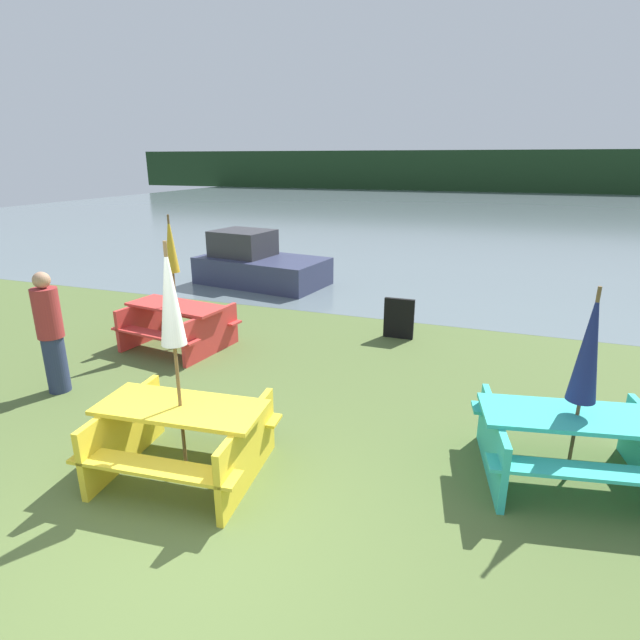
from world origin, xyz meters
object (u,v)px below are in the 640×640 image
(picnic_table_red, at_px, (178,322))
(signboard, at_px, (399,318))
(picnic_table_yellow, at_px, (183,433))
(umbrella_navy, at_px, (589,347))
(person, at_px, (51,333))
(umbrella_gold, at_px, (171,246))
(picnic_table_teal, at_px, (573,440))
(boat, at_px, (258,264))
(umbrella_white, at_px, (170,298))

(picnic_table_red, xyz_separation_m, signboard, (3.54, 1.77, -0.09))
(picnic_table_yellow, xyz_separation_m, signboard, (1.29, 4.90, -0.09))
(picnic_table_yellow, bearing_deg, umbrella_navy, 18.06)
(umbrella_navy, height_order, person, umbrella_navy)
(picnic_table_yellow, distance_m, person, 3.06)
(umbrella_navy, bearing_deg, signboard, 124.22)
(picnic_table_red, distance_m, umbrella_gold, 1.33)
(picnic_table_teal, distance_m, umbrella_navy, 1.01)
(picnic_table_yellow, distance_m, signboard, 5.07)
(boat, distance_m, signboard, 5.28)
(picnic_table_teal, xyz_separation_m, umbrella_white, (-3.78, -1.23, 1.46))
(picnic_table_red, bearing_deg, signboard, 26.56)
(umbrella_white, xyz_separation_m, umbrella_navy, (3.78, 1.23, -0.45))
(picnic_table_teal, height_order, person, person)
(picnic_table_teal, distance_m, person, 6.63)
(picnic_table_yellow, relative_size, umbrella_white, 0.74)
(umbrella_white, relative_size, boat, 0.69)
(picnic_table_yellow, xyz_separation_m, person, (-2.84, 1.07, 0.40))
(picnic_table_yellow, relative_size, picnic_table_red, 0.96)
(picnic_table_teal, xyz_separation_m, umbrella_gold, (-6.03, 1.90, 1.33))
(picnic_table_teal, bearing_deg, picnic_table_red, 162.55)
(picnic_table_red, relative_size, umbrella_navy, 0.93)
(boat, xyz_separation_m, signboard, (4.35, -2.98, -0.13))
(picnic_table_red, relative_size, umbrella_gold, 0.83)
(umbrella_white, distance_m, signboard, 5.30)
(umbrella_white, xyz_separation_m, signboard, (1.29, 4.90, -1.54))
(picnic_table_teal, bearing_deg, umbrella_white, -161.94)
(umbrella_gold, xyz_separation_m, umbrella_white, (2.25, -3.13, 0.13))
(picnic_table_teal, distance_m, umbrella_gold, 6.46)
(picnic_table_yellow, xyz_separation_m, umbrella_white, (0.00, -0.00, 1.45))
(person, bearing_deg, umbrella_navy, 1.44)
(umbrella_white, bearing_deg, picnic_table_teal, 18.06)
(picnic_table_teal, height_order, umbrella_gold, umbrella_gold)
(picnic_table_yellow, bearing_deg, boat, 111.22)
(person, bearing_deg, umbrella_gold, 74.15)
(person, bearing_deg, boat, 91.90)
(umbrella_navy, bearing_deg, picnic_table_teal, 45.00)
(umbrella_gold, relative_size, boat, 0.65)
(signboard, bearing_deg, umbrella_white, -104.75)
(picnic_table_red, distance_m, person, 2.18)
(picnic_table_teal, relative_size, signboard, 2.74)
(picnic_table_yellow, bearing_deg, picnic_table_teal, 18.06)
(umbrella_white, height_order, signboard, umbrella_white)
(boat, relative_size, person, 2.04)
(boat, bearing_deg, picnic_table_teal, -35.40)
(umbrella_gold, bearing_deg, umbrella_white, -54.30)
(picnic_table_yellow, height_order, boat, boat)
(person, height_order, signboard, person)
(picnic_table_red, bearing_deg, umbrella_gold, 0.00)
(picnic_table_red, height_order, signboard, picnic_table_red)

